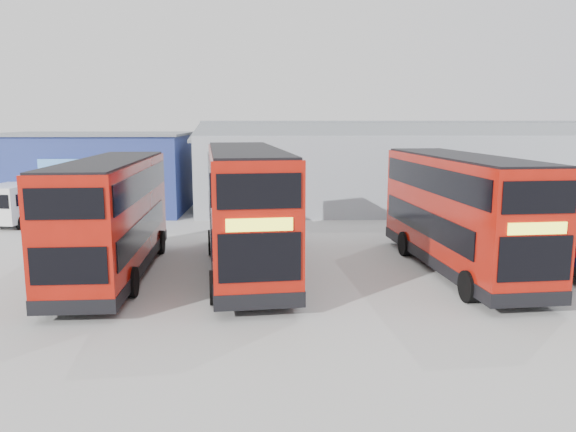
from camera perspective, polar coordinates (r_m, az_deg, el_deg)
The scene contains 8 objects.
ground_plane at distance 20.17m, azimuth 4.58°, elevation -7.49°, with size 120.00×120.00×0.00m, color #999894.
office_block at distance 39.22m, azimuth -18.99°, elevation 4.28°, with size 12.30×8.32×5.12m.
maintenance_shed at distance 40.55m, azimuth 13.21°, elevation 4.75°, with size 30.50×12.00×5.89m.
double_decker_left at distance 22.35m, azimuth -17.49°, elevation -0.31°, with size 3.17×10.78×4.50m.
double_decker_centre at distance 22.12m, azimuth -4.32°, elevation 0.52°, with size 4.22×11.80×4.89m.
double_decker_right at distance 23.06m, azimuth 17.04°, elevation 0.16°, with size 3.72×11.12×4.62m.
single_decker_blue at distance 27.37m, azimuth 23.02°, elevation -0.50°, with size 4.26×11.13×2.95m.
panel_van at distance 36.10m, azimuth -25.40°, elevation 1.41°, with size 2.95×5.66×2.36m.
Camera 1 is at (-1.95, -19.17, 5.98)m, focal length 35.00 mm.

